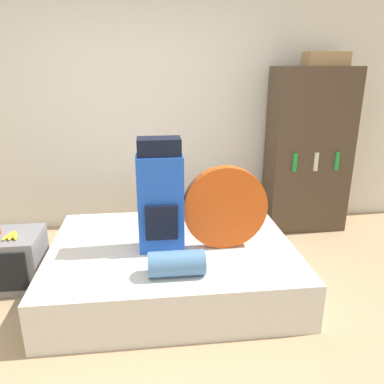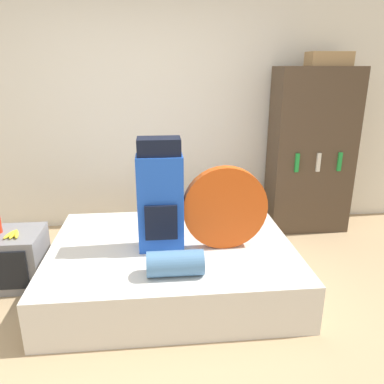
{
  "view_description": "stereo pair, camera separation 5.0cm",
  "coord_description": "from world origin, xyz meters",
  "px_view_note": "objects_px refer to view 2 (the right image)",
  "views": [
    {
      "loc": [
        0.03,
        -2.21,
        1.78
      ],
      "look_at": [
        0.36,
        0.61,
        0.83
      ],
      "focal_mm": 35.0,
      "sensor_mm": 36.0,
      "label": 1
    },
    {
      "loc": [
        0.08,
        -2.22,
        1.78
      ],
      "look_at": [
        0.36,
        0.61,
        0.83
      ],
      "focal_mm": 35.0,
      "sensor_mm": 36.0,
      "label": 2
    }
  ],
  "objects_px": {
    "bookshelf": "(311,152)",
    "television": "(8,259)",
    "cardboard_box": "(329,59)",
    "tent_bag": "(225,208)",
    "sleeping_roll": "(175,263)",
    "backpack": "(160,197)"
  },
  "relations": [
    {
      "from": "bookshelf",
      "to": "television",
      "type": "bearing_deg",
      "value": -162.9
    },
    {
      "from": "bookshelf",
      "to": "cardboard_box",
      "type": "xyz_separation_m",
      "value": [
        0.1,
        0.01,
        0.97
      ]
    },
    {
      "from": "tent_bag",
      "to": "sleeping_roll",
      "type": "bearing_deg",
      "value": -136.07
    },
    {
      "from": "cardboard_box",
      "to": "tent_bag",
      "type": "bearing_deg",
      "value": -137.05
    },
    {
      "from": "tent_bag",
      "to": "bookshelf",
      "type": "height_order",
      "value": "bookshelf"
    },
    {
      "from": "backpack",
      "to": "bookshelf",
      "type": "xyz_separation_m",
      "value": [
        1.68,
        1.14,
        0.08
      ]
    },
    {
      "from": "backpack",
      "to": "television",
      "type": "xyz_separation_m",
      "value": [
        -1.31,
        0.22,
        -0.59
      ]
    },
    {
      "from": "backpack",
      "to": "tent_bag",
      "type": "bearing_deg",
      "value": -3.46
    },
    {
      "from": "tent_bag",
      "to": "sleeping_roll",
      "type": "relative_size",
      "value": 1.69
    },
    {
      "from": "sleeping_roll",
      "to": "cardboard_box",
      "type": "bearing_deg",
      "value": 43.19
    },
    {
      "from": "cardboard_box",
      "to": "television",
      "type": "bearing_deg",
      "value": -163.22
    },
    {
      "from": "sleeping_roll",
      "to": "tent_bag",
      "type": "bearing_deg",
      "value": 43.93
    },
    {
      "from": "television",
      "to": "bookshelf",
      "type": "height_order",
      "value": "bookshelf"
    },
    {
      "from": "television",
      "to": "cardboard_box",
      "type": "bearing_deg",
      "value": 16.78
    },
    {
      "from": "sleeping_roll",
      "to": "cardboard_box",
      "type": "relative_size",
      "value": 0.92
    },
    {
      "from": "backpack",
      "to": "television",
      "type": "bearing_deg",
      "value": 170.58
    },
    {
      "from": "tent_bag",
      "to": "backpack",
      "type": "bearing_deg",
      "value": 176.54
    },
    {
      "from": "sleeping_roll",
      "to": "bookshelf",
      "type": "xyz_separation_m",
      "value": [
        1.59,
        1.57,
        0.42
      ]
    },
    {
      "from": "cardboard_box",
      "to": "bookshelf",
      "type": "bearing_deg",
      "value": -173.48
    },
    {
      "from": "backpack",
      "to": "tent_bag",
      "type": "distance_m",
      "value": 0.52
    },
    {
      "from": "backpack",
      "to": "bookshelf",
      "type": "height_order",
      "value": "bookshelf"
    },
    {
      "from": "sleeping_roll",
      "to": "bookshelf",
      "type": "bearing_deg",
      "value": 44.68
    }
  ]
}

